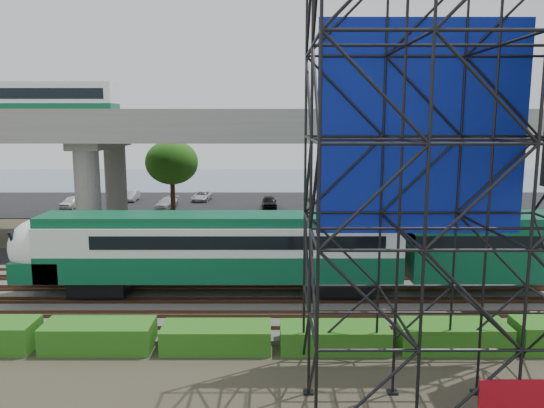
{
  "coord_description": "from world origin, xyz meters",
  "views": [
    {
      "loc": [
        3.32,
        -25.56,
        9.7
      ],
      "look_at": [
        3.36,
        6.0,
        4.56
      ],
      "focal_mm": 35.0,
      "sensor_mm": 36.0,
      "label": 1
    }
  ],
  "objects": [
    {
      "name": "hedge_strip",
      "position": [
        1.01,
        -4.3,
        0.56
      ],
      "size": [
        34.6,
        1.8,
        1.2
      ],
      "color": "#256316",
      "rests_on": "ground"
    },
    {
      "name": "ground",
      "position": [
        0.0,
        0.0,
        0.0
      ],
      "size": [
        140.0,
        140.0,
        0.0
      ],
      "primitive_type": "plane",
      "color": "#474233",
      "rests_on": "ground"
    },
    {
      "name": "rail_tracks",
      "position": [
        0.0,
        2.0,
        0.28
      ],
      "size": [
        90.0,
        9.52,
        0.16
      ],
      "color": "#472D1E",
      "rests_on": "ballast_bed"
    },
    {
      "name": "parked_cars",
      "position": [
        1.3,
        33.59,
        0.69
      ],
      "size": [
        38.48,
        9.36,
        1.32
      ],
      "color": "silver",
      "rests_on": "parking_lot"
    },
    {
      "name": "harbor_water",
      "position": [
        0.0,
        56.0,
        0.01
      ],
      "size": [
        140.0,
        40.0,
        0.03
      ],
      "primitive_type": "cube",
      "color": "#465D73",
      "rests_on": "ground"
    },
    {
      "name": "service_road",
      "position": [
        0.0,
        10.5,
        0.04
      ],
      "size": [
        90.0,
        5.0,
        0.08
      ],
      "primitive_type": "cube",
      "color": "black",
      "rests_on": "ground"
    },
    {
      "name": "commuter_train",
      "position": [
        2.73,
        2.0,
        2.88
      ],
      "size": [
        29.3,
        3.06,
        4.3
      ],
      "color": "black",
      "rests_on": "rail_tracks"
    },
    {
      "name": "parking_lot",
      "position": [
        0.0,
        34.0,
        0.04
      ],
      "size": [
        90.0,
        18.0,
        0.08
      ],
      "primitive_type": "cube",
      "color": "black",
      "rests_on": "ground"
    },
    {
      "name": "ballast_bed",
      "position": [
        0.0,
        2.0,
        0.1
      ],
      "size": [
        90.0,
        12.0,
        0.2
      ],
      "primitive_type": "cube",
      "color": "slate",
      "rests_on": "ground"
    },
    {
      "name": "suv",
      "position": [
        -5.72,
        10.48,
        0.79
      ],
      "size": [
        5.29,
        2.82,
        1.41
      ],
      "primitive_type": "imported",
      "rotation": [
        0.0,
        0.0,
        1.47
      ],
      "color": "black",
      "rests_on": "service_road"
    },
    {
      "name": "trees",
      "position": [
        -4.67,
        16.17,
        5.57
      ],
      "size": [
        40.94,
        16.94,
        7.69
      ],
      "color": "#382314",
      "rests_on": "ground"
    },
    {
      "name": "overpass",
      "position": [
        -1.08,
        16.0,
        8.21
      ],
      "size": [
        80.0,
        12.0,
        12.4
      ],
      "color": "#9E9B93",
      "rests_on": "ground"
    },
    {
      "name": "scaffold_tower",
      "position": [
        9.16,
        -7.98,
        7.47
      ],
      "size": [
        9.36,
        6.36,
        15.0
      ],
      "color": "black",
      "rests_on": "ground"
    }
  ]
}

